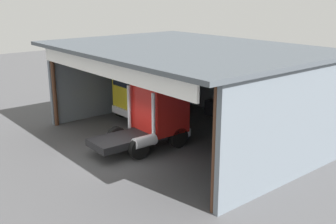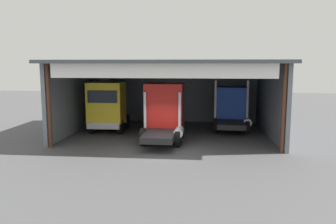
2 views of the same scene
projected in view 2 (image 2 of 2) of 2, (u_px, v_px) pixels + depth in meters
The scene contains 7 objects.
ground_plane at pixel (162, 151), 19.05m from camera, with size 80.00×80.00×0.00m, color #4C4C4F.
workshop_shed at pixel (171, 82), 24.25m from camera, with size 14.47×10.88×5.14m.
truck_yellow_yard_outside at pixel (107, 106), 24.02m from camera, with size 2.59×4.41×3.63m.
truck_red_center_right_bay at pixel (164, 111), 21.47m from camera, with size 2.60×5.17×3.67m.
truck_blue_center_bay at pixel (231, 108), 25.00m from camera, with size 2.79×4.75×3.73m.
oil_drum at pixel (146, 117), 28.29m from camera, with size 0.58×0.58×0.85m, color gold.
tool_cart at pixel (149, 117), 28.11m from camera, with size 0.90×0.60×1.00m, color black.
Camera 2 is at (2.13, -18.42, 4.91)m, focal length 35.64 mm.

